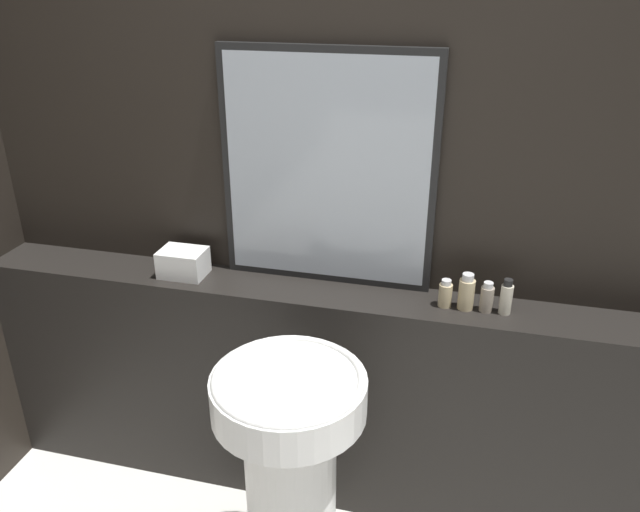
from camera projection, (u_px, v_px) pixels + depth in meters
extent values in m
cube|color=black|center=(323.00, 200.00, 2.31)|extent=(8.00, 0.06, 2.50)
cube|color=black|center=(314.00, 394.00, 2.51)|extent=(2.66, 0.24, 0.95)
cylinder|color=white|center=(292.00, 506.00, 2.08)|extent=(0.30, 0.30, 0.79)
cylinder|color=white|center=(289.00, 395.00, 1.89)|extent=(0.48, 0.48, 0.12)
torus|color=white|center=(288.00, 378.00, 1.87)|extent=(0.46, 0.46, 0.02)
cube|color=black|center=(327.00, 171.00, 2.21)|extent=(0.78, 0.03, 0.86)
cube|color=#B2BCC6|center=(326.00, 172.00, 2.20)|extent=(0.73, 0.02, 0.81)
cube|color=white|center=(183.00, 263.00, 2.40)|extent=(0.17, 0.13, 0.10)
cylinder|color=#C6B284|center=(445.00, 295.00, 2.19)|extent=(0.05, 0.05, 0.08)
cylinder|color=silver|center=(446.00, 282.00, 2.16)|extent=(0.03, 0.03, 0.02)
cylinder|color=#C6B284|center=(466.00, 294.00, 2.16)|extent=(0.06, 0.06, 0.11)
cylinder|color=silver|center=(468.00, 277.00, 2.14)|extent=(0.04, 0.04, 0.02)
cylinder|color=gray|center=(487.00, 299.00, 2.15)|extent=(0.05, 0.05, 0.09)
cylinder|color=silver|center=(488.00, 285.00, 2.13)|extent=(0.03, 0.03, 0.02)
cylinder|color=beige|center=(506.00, 299.00, 2.13)|extent=(0.04, 0.04, 0.11)
cylinder|color=black|center=(508.00, 283.00, 2.11)|extent=(0.03, 0.03, 0.02)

